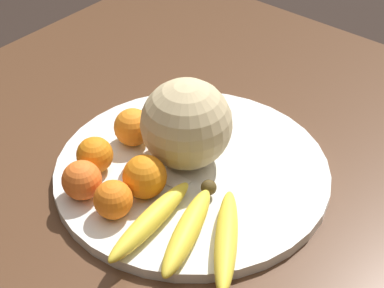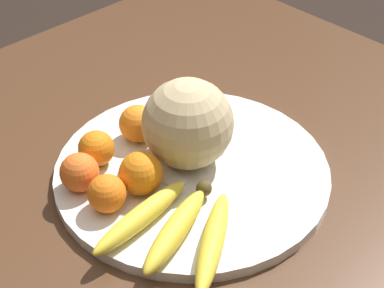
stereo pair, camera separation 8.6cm
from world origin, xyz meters
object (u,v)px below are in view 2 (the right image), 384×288
object	(u,v)px
orange_mid_center	(96,148)
orange_back_right	(107,194)
melon	(188,124)
orange_front_right	(141,173)
fruit_bowl	(192,171)
banana_bunch	(177,229)
produce_tag	(167,176)
kitchen_table	(239,227)
orange_back_left	(138,124)
orange_front_left	(79,172)

from	to	relation	value
orange_mid_center	orange_back_right	world-z (taller)	same
melon	orange_front_right	size ratio (longest dim) A/B	2.15
fruit_bowl	orange_mid_center	xyz separation A→B (m)	(-0.12, -0.10, 0.04)
fruit_bowl	orange_mid_center	world-z (taller)	orange_mid_center
orange_front_right	banana_bunch	bearing A→B (deg)	-14.75
banana_bunch	orange_mid_center	bearing A→B (deg)	-115.92
fruit_bowl	orange_front_right	world-z (taller)	orange_front_right
orange_mid_center	orange_back_right	size ratio (longest dim) A/B	1.01
produce_tag	banana_bunch	bearing A→B (deg)	-37.66
fruit_bowl	banana_bunch	distance (m)	0.16
kitchen_table	orange_back_left	world-z (taller)	orange_back_left
kitchen_table	melon	xyz separation A→B (m)	(-0.10, -0.03, 0.18)
banana_bunch	orange_back_right	distance (m)	0.12
orange_front_right	orange_mid_center	size ratio (longest dim) A/B	1.16
fruit_bowl	melon	distance (m)	0.09
melon	orange_back_right	size ratio (longest dim) A/B	2.51
orange_front_left	orange_back_right	xyz separation A→B (m)	(0.07, 0.00, -0.00)
fruit_bowl	produce_tag	distance (m)	0.05
orange_front_right	orange_mid_center	world-z (taller)	orange_front_right
kitchen_table	produce_tag	bearing A→B (deg)	-137.66
kitchen_table	orange_back_right	bearing A→B (deg)	-116.70
kitchen_table	orange_front_right	size ratio (longest dim) A/B	19.45
fruit_bowl	orange_back_left	size ratio (longest dim) A/B	6.96
fruit_bowl	orange_back_right	bearing A→B (deg)	-97.40
orange_front_right	orange_back_left	bearing A→B (deg)	141.94
kitchen_table	orange_back_left	xyz separation A→B (m)	(-0.20, -0.05, 0.14)
orange_front_left	orange_back_left	distance (m)	0.15
banana_bunch	melon	bearing A→B (deg)	-159.23
orange_back_left	produce_tag	world-z (taller)	orange_back_left
melon	orange_mid_center	xyz separation A→B (m)	(-0.10, -0.11, -0.04)
orange_back_left	orange_back_right	size ratio (longest dim) A/B	1.09
melon	orange_front_left	world-z (taller)	melon
orange_mid_center	orange_back_left	xyz separation A→B (m)	(-0.00, 0.09, 0.00)
fruit_bowl	orange_front_right	size ratio (longest dim) A/B	6.55
orange_mid_center	orange_front_right	bearing A→B (deg)	5.07
orange_front_right	kitchen_table	bearing A→B (deg)	54.54
orange_front_right	produce_tag	distance (m)	0.06
kitchen_table	orange_front_right	distance (m)	0.22
fruit_bowl	orange_back_left	xyz separation A→B (m)	(-0.12, -0.01, 0.04)
orange_front_left	orange_mid_center	world-z (taller)	orange_front_left
orange_front_left	fruit_bowl	bearing A→B (deg)	61.25
produce_tag	orange_mid_center	bearing A→B (deg)	-152.80
banana_bunch	orange_mid_center	world-z (taller)	orange_mid_center
orange_front_left	orange_back_right	distance (m)	0.07
melon	orange_mid_center	world-z (taller)	melon
melon	orange_front_left	size ratio (longest dim) A/B	2.39
kitchen_table	orange_front_left	distance (m)	0.29
melon	orange_front_left	bearing A→B (deg)	-111.75
banana_bunch	produce_tag	distance (m)	0.14
orange_front_left	orange_back_right	world-z (taller)	orange_front_left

